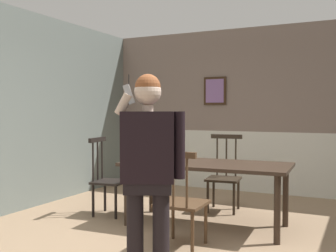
# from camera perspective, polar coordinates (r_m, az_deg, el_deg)

# --- Properties ---
(ground_plane) EXTENTS (7.17, 7.17, 0.00)m
(ground_plane) POSITION_cam_1_polar(r_m,az_deg,el_deg) (4.23, 2.72, -17.21)
(ground_plane) COLOR #9E7F60
(room_back_partition) EXTENTS (5.61, 0.17, 2.82)m
(room_back_partition) POSITION_cam_1_polar(r_m,az_deg,el_deg) (7.11, 13.11, 1.77)
(room_back_partition) COLOR gray
(room_back_partition) RESTS_ON ground_plane
(dining_table) EXTENTS (2.03, 1.01, 0.77)m
(dining_table) POSITION_cam_1_polar(r_m,az_deg,el_deg) (4.96, 5.35, -6.11)
(dining_table) COLOR #38281E
(dining_table) RESTS_ON ground_plane
(chair_near_window) EXTENTS (0.48, 0.48, 1.00)m
(chair_near_window) POSITION_cam_1_polar(r_m,az_deg,el_deg) (4.21, 1.77, -10.50)
(chair_near_window) COLOR #513823
(chair_near_window) RESTS_ON ground_plane
(chair_by_doorway) EXTENTS (0.50, 0.50, 1.06)m
(chair_by_doorway) POSITION_cam_1_polar(r_m,az_deg,el_deg) (5.79, 7.87, -6.92)
(chair_by_doorway) COLOR #2D2319
(chair_by_doorway) RESTS_ON ground_plane
(chair_at_table_head) EXTENTS (0.46, 0.46, 1.04)m
(chair_at_table_head) POSITION_cam_1_polar(r_m,az_deg,el_deg) (5.56, -8.51, -7.36)
(chair_at_table_head) COLOR black
(chair_at_table_head) RESTS_ON ground_plane
(person_figure) EXTENTS (0.54, 0.39, 1.70)m
(person_figure) POSITION_cam_1_polar(r_m,az_deg,el_deg) (3.34, -2.72, -5.01)
(person_figure) COLOR black
(person_figure) RESTS_ON ground_plane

